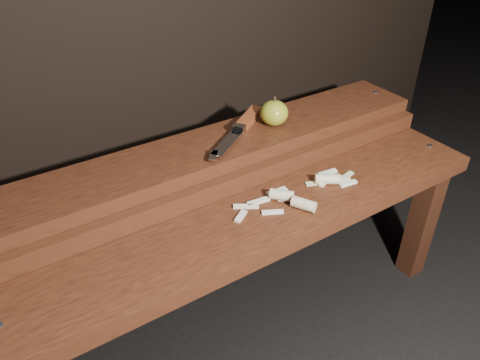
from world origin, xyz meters
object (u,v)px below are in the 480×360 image
bench_rear_tier (218,172)px  knife (244,124)px  bench_front_tier (269,239)px  apple (274,113)px

bench_rear_tier → knife: bearing=16.2°
bench_front_tier → bench_rear_tier: bench_rear_tier is taller
bench_rear_tier → apple: bearing=1.4°
bench_front_tier → knife: size_ratio=4.79×
apple → bench_rear_tier: bearing=-178.6°
bench_front_tier → knife: 0.32m
apple → knife: apple is taller
knife → bench_rear_tier: bearing=-163.8°
apple → knife: 0.09m
bench_rear_tier → apple: size_ratio=15.29×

